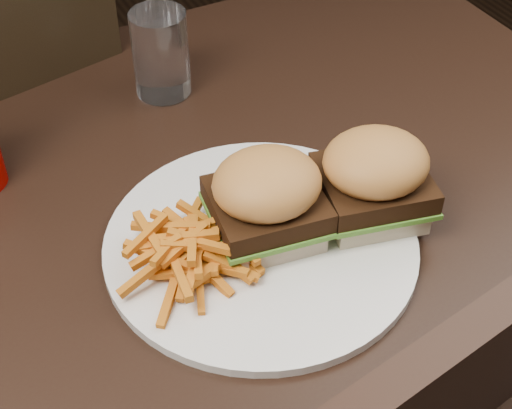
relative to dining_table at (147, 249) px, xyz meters
name	(u,v)px	position (x,y,z in m)	size (l,w,h in m)	color
dining_table	(147,249)	(0.00, 0.00, 0.00)	(1.20, 0.80, 0.04)	black
plate	(261,244)	(0.10, -0.07, 0.03)	(0.31, 0.31, 0.01)	white
sandwich_half_a	(266,225)	(0.11, -0.06, 0.04)	(0.09, 0.09, 0.02)	beige
sandwich_half_b	(370,204)	(0.21, -0.08, 0.04)	(0.09, 0.09, 0.02)	beige
fries_pile	(191,247)	(0.02, -0.07, 0.05)	(0.10, 0.10, 0.04)	#BB560B
tumbler	(161,53)	(0.12, 0.23, 0.08)	(0.07, 0.07, 0.11)	white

